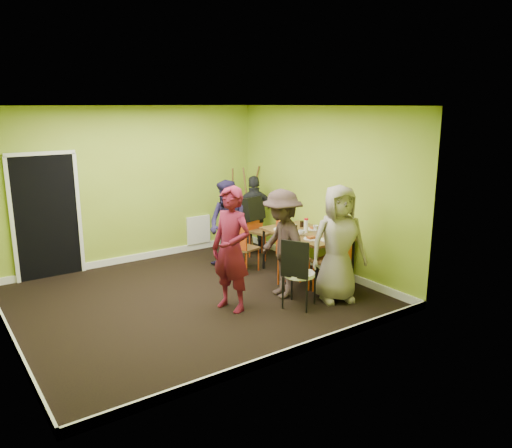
# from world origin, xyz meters

# --- Properties ---
(ground) EXTENTS (5.00, 5.00, 0.00)m
(ground) POSITION_xyz_m (0.00, 0.00, 0.00)
(ground) COLOR black
(ground) RESTS_ON ground
(room_walls) EXTENTS (5.04, 4.54, 2.82)m
(room_walls) POSITION_xyz_m (-0.02, 0.04, 0.99)
(room_walls) COLOR #8DA229
(room_walls) RESTS_ON ground
(dining_table) EXTENTS (0.90, 1.50, 0.75)m
(dining_table) POSITION_xyz_m (2.05, -0.18, 0.70)
(dining_table) COLOR black
(dining_table) RESTS_ON ground
(chair_left_far) EXTENTS (0.44, 0.44, 0.88)m
(chair_left_far) POSITION_xyz_m (1.27, 0.57, 0.49)
(chair_left_far) COLOR #D54714
(chair_left_far) RESTS_ON ground
(chair_left_near) EXTENTS (0.57, 0.57, 1.07)m
(chair_left_near) POSITION_xyz_m (1.42, -0.49, 0.60)
(chair_left_near) COLOR #D54714
(chair_left_near) RESTS_ON ground
(chair_back_end) EXTENTS (0.58, 0.64, 1.13)m
(chair_back_end) POSITION_xyz_m (2.01, 1.25, 0.80)
(chair_back_end) COLOR #D54714
(chair_back_end) RESTS_ON ground
(chair_front_end) EXTENTS (0.50, 0.51, 1.06)m
(chair_front_end) POSITION_xyz_m (1.87, -1.07, 0.59)
(chair_front_end) COLOR #D54714
(chair_front_end) RESTS_ON ground
(chair_bentwood) EXTENTS (0.54, 0.54, 1.02)m
(chair_bentwood) POSITION_xyz_m (1.04, -1.18, 0.56)
(chair_bentwood) COLOR black
(chair_bentwood) RESTS_ON ground
(easel) EXTENTS (0.65, 0.61, 1.63)m
(easel) POSITION_xyz_m (2.16, 1.90, 0.81)
(easel) COLOR brown
(easel) RESTS_ON ground
(plate_near_left) EXTENTS (0.26, 0.26, 0.01)m
(plate_near_left) POSITION_xyz_m (1.81, 0.21, 0.76)
(plate_near_left) COLOR white
(plate_near_left) RESTS_ON dining_table
(plate_near_right) EXTENTS (0.25, 0.25, 0.01)m
(plate_near_right) POSITION_xyz_m (1.82, -0.56, 0.76)
(plate_near_right) COLOR white
(plate_near_right) RESTS_ON dining_table
(plate_far_back) EXTENTS (0.24, 0.24, 0.01)m
(plate_far_back) POSITION_xyz_m (2.11, 0.36, 0.76)
(plate_far_back) COLOR white
(plate_far_back) RESTS_ON dining_table
(plate_far_front) EXTENTS (0.27, 0.27, 0.01)m
(plate_far_front) POSITION_xyz_m (2.01, -0.75, 0.76)
(plate_far_front) COLOR white
(plate_far_front) RESTS_ON dining_table
(plate_wall_back) EXTENTS (0.26, 0.26, 0.01)m
(plate_wall_back) POSITION_xyz_m (2.28, -0.09, 0.76)
(plate_wall_back) COLOR white
(plate_wall_back) RESTS_ON dining_table
(plate_wall_front) EXTENTS (0.23, 0.23, 0.01)m
(plate_wall_front) POSITION_xyz_m (2.36, -0.41, 0.76)
(plate_wall_front) COLOR white
(plate_wall_front) RESTS_ON dining_table
(thermos) EXTENTS (0.07, 0.07, 0.21)m
(thermos) POSITION_xyz_m (2.04, -0.17, 0.85)
(thermos) COLOR white
(thermos) RESTS_ON dining_table
(blue_bottle) EXTENTS (0.07, 0.07, 0.21)m
(blue_bottle) POSITION_xyz_m (2.24, -0.55, 0.85)
(blue_bottle) COLOR blue
(blue_bottle) RESTS_ON dining_table
(orange_bottle) EXTENTS (0.03, 0.03, 0.08)m
(orange_bottle) POSITION_xyz_m (1.97, 0.03, 0.79)
(orange_bottle) COLOR #D54714
(orange_bottle) RESTS_ON dining_table
(glass_mid) EXTENTS (0.06, 0.06, 0.10)m
(glass_mid) POSITION_xyz_m (1.95, -0.01, 0.80)
(glass_mid) COLOR black
(glass_mid) RESTS_ON dining_table
(glass_back) EXTENTS (0.07, 0.07, 0.11)m
(glass_back) POSITION_xyz_m (2.22, 0.16, 0.80)
(glass_back) COLOR black
(glass_back) RESTS_ON dining_table
(glass_front) EXTENTS (0.06, 0.06, 0.10)m
(glass_front) POSITION_xyz_m (2.17, -0.58, 0.80)
(glass_front) COLOR black
(glass_front) RESTS_ON dining_table
(cup_a) EXTENTS (0.11, 0.11, 0.09)m
(cup_a) POSITION_xyz_m (1.83, -0.30, 0.79)
(cup_a) COLOR white
(cup_a) RESTS_ON dining_table
(cup_b) EXTENTS (0.09, 0.09, 0.08)m
(cup_b) POSITION_xyz_m (2.26, -0.16, 0.79)
(cup_b) COLOR white
(cup_b) RESTS_ON dining_table
(person_standing) EXTENTS (0.60, 0.74, 1.75)m
(person_standing) POSITION_xyz_m (0.26, -0.67, 0.88)
(person_standing) COLOR #5B0F23
(person_standing) RESTS_ON ground
(person_left_far) EXTENTS (0.79, 0.90, 1.56)m
(person_left_far) POSITION_xyz_m (1.16, 0.86, 0.78)
(person_left_far) COLOR #1B1536
(person_left_far) RESTS_ON ground
(person_left_near) EXTENTS (0.78, 1.14, 1.63)m
(person_left_near) POSITION_xyz_m (1.14, -0.68, 0.81)
(person_left_near) COLOR #302320
(person_left_near) RESTS_ON ground
(person_back_end) EXTENTS (0.95, 0.68, 1.50)m
(person_back_end) POSITION_xyz_m (2.11, 1.44, 0.75)
(person_back_end) COLOR black
(person_back_end) RESTS_ON ground
(person_front_end) EXTENTS (0.98, 0.81, 1.72)m
(person_front_end) POSITION_xyz_m (1.71, -1.27, 0.86)
(person_front_end) COLOR gray
(person_front_end) RESTS_ON ground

